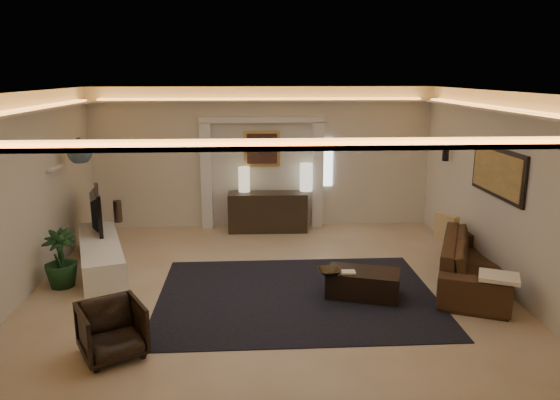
{
  "coord_description": "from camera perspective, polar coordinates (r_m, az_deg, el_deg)",
  "views": [
    {
      "loc": [
        -0.27,
        -7.24,
        3.15
      ],
      "look_at": [
        0.2,
        0.6,
        1.25
      ],
      "focal_mm": 33.59,
      "sensor_mm": 36.0,
      "label": 1
    }
  ],
  "objects": [
    {
      "name": "floor",
      "position": [
        7.9,
        -1.21,
        -9.9
      ],
      "size": [
        7.0,
        7.0,
        0.0
      ],
      "primitive_type": "plane",
      "color": "#CDB295",
      "rests_on": "ground"
    },
    {
      "name": "ceiling",
      "position": [
        7.25,
        -1.32,
        11.63
      ],
      "size": [
        7.0,
        7.0,
        0.0
      ],
      "primitive_type": "plane",
      "rotation": [
        3.14,
        0.0,
        0.0
      ],
      "color": "white",
      "rests_on": "ground"
    },
    {
      "name": "wall_back",
      "position": [
        10.88,
        -1.97,
        4.59
      ],
      "size": [
        7.0,
        0.0,
        7.0
      ],
      "primitive_type": "plane",
      "rotation": [
        1.57,
        0.0,
        0.0
      ],
      "color": "beige",
      "rests_on": "ground"
    },
    {
      "name": "wall_front",
      "position": [
        4.11,
        0.65,
        -10.76
      ],
      "size": [
        7.0,
        0.0,
        7.0
      ],
      "primitive_type": "plane",
      "rotation": [
        -1.57,
        0.0,
        0.0
      ],
      "color": "beige",
      "rests_on": "ground"
    },
    {
      "name": "wall_left",
      "position": [
        8.11,
        -26.82,
        0.01
      ],
      "size": [
        0.0,
        7.0,
        7.0
      ],
      "primitive_type": "plane",
      "rotation": [
        1.57,
        0.0,
        1.57
      ],
      "color": "beige",
      "rests_on": "ground"
    },
    {
      "name": "wall_right",
      "position": [
        8.34,
        23.55,
        0.69
      ],
      "size": [
        0.0,
        7.0,
        7.0
      ],
      "primitive_type": "plane",
      "rotation": [
        1.57,
        0.0,
        -1.57
      ],
      "color": "beige",
      "rests_on": "ground"
    },
    {
      "name": "cove_soffit",
      "position": [
        7.26,
        -1.31,
        9.42
      ],
      "size": [
        7.0,
        7.0,
        0.04
      ],
      "primitive_type": "cube",
      "color": "silver",
      "rests_on": "ceiling"
    },
    {
      "name": "daylight_slit",
      "position": [
        10.99,
        5.11,
        4.11
      ],
      "size": [
        0.25,
        0.03,
        1.0
      ],
      "primitive_type": "cube",
      "color": "white",
      "rests_on": "wall_back"
    },
    {
      "name": "area_rug",
      "position": [
        7.74,
        1.86,
        -10.38
      ],
      "size": [
        4.0,
        3.0,
        0.01
      ],
      "primitive_type": "cube",
      "color": "black",
      "rests_on": "ground"
    },
    {
      "name": "pilaster_left",
      "position": [
        10.87,
        -8.02,
        2.59
      ],
      "size": [
        0.22,
        0.2,
        2.2
      ],
      "primitive_type": "cube",
      "color": "silver",
      "rests_on": "ground"
    },
    {
      "name": "pilaster_right",
      "position": [
        10.93,
        4.1,
        2.74
      ],
      "size": [
        0.22,
        0.2,
        2.2
      ],
      "primitive_type": "cube",
      "color": "silver",
      "rests_on": "ground"
    },
    {
      "name": "alcove_header",
      "position": [
        10.68,
        -1.99,
        8.75
      ],
      "size": [
        2.52,
        0.2,
        0.12
      ],
      "primitive_type": "cube",
      "color": "silver",
      "rests_on": "wall_back"
    },
    {
      "name": "painting_frame",
      "position": [
        10.82,
        -1.98,
        5.61
      ],
      "size": [
        0.74,
        0.04,
        0.74
      ],
      "primitive_type": "cube",
      "color": "tan",
      "rests_on": "wall_back"
    },
    {
      "name": "painting_canvas",
      "position": [
        10.79,
        -1.97,
        5.6
      ],
      "size": [
        0.62,
        0.02,
        0.62
      ],
      "primitive_type": "cube",
      "color": "#4C2D1E",
      "rests_on": "wall_back"
    },
    {
      "name": "art_panel_frame",
      "position": [
        8.54,
        22.63,
        2.77
      ],
      "size": [
        0.04,
        1.64,
        0.74
      ],
      "primitive_type": "cube",
      "color": "black",
      "rests_on": "wall_right"
    },
    {
      "name": "art_panel_gold",
      "position": [
        8.53,
        22.48,
        2.77
      ],
      "size": [
        0.02,
        1.5,
        0.62
      ],
      "primitive_type": "cube",
      "color": "tan",
      "rests_on": "wall_right"
    },
    {
      "name": "wall_sconce",
      "position": [
        10.23,
        17.58,
        4.7
      ],
      "size": [
        0.12,
        0.12,
        0.22
      ],
      "primitive_type": "cylinder",
      "color": "black",
      "rests_on": "wall_right"
    },
    {
      "name": "wall_niche",
      "position": [
        9.32,
        -23.3,
        3.23
      ],
      "size": [
        0.1,
        0.55,
        0.04
      ],
      "primitive_type": "cube",
      "color": "silver",
      "rests_on": "wall_left"
    },
    {
      "name": "console",
      "position": [
        10.7,
        -1.35,
        -1.3
      ],
      "size": [
        1.61,
        0.53,
        0.8
      ],
      "primitive_type": "cube",
      "rotation": [
        0.0,
        0.0,
        -0.02
      ],
      "color": "black",
      "rests_on": "ground"
    },
    {
      "name": "lamp_left",
      "position": [
        10.69,
        -3.93,
        2.45
      ],
      "size": [
        0.27,
        0.27,
        0.51
      ],
      "primitive_type": "cylinder",
      "rotation": [
        0.0,
        0.0,
        -0.18
      ],
      "color": "beige",
      "rests_on": "console"
    },
    {
      "name": "lamp_right",
      "position": [
        10.75,
        2.86,
        2.53
      ],
      "size": [
        0.33,
        0.33,
        0.57
      ],
      "primitive_type": "cylinder",
      "rotation": [
        0.0,
        0.0,
        0.35
      ],
      "color": "white",
      "rests_on": "console"
    },
    {
      "name": "media_ledge",
      "position": [
        9.24,
        -18.94,
        -5.62
      ],
      "size": [
        1.35,
        2.52,
        0.46
      ],
      "primitive_type": "cube",
      "rotation": [
        0.0,
        0.0,
        0.32
      ],
      "color": "white",
      "rests_on": "ground"
    },
    {
      "name": "tv",
      "position": [
        9.79,
        -19.91,
        -1.05
      ],
      "size": [
        1.25,
        0.53,
        0.72
      ],
      "primitive_type": "imported",
      "rotation": [
        0.0,
        0.0,
        1.88
      ],
      "color": "black",
      "rests_on": "media_ledge"
    },
    {
      "name": "figurine",
      "position": [
        10.19,
        -17.24,
        -1.29
      ],
      "size": [
        0.18,
        0.18,
        0.41
      ],
      "primitive_type": "cylinder",
      "rotation": [
        0.0,
        0.0,
        0.19
      ],
      "color": "#453026",
      "rests_on": "media_ledge"
    },
    {
      "name": "ginger_jar",
      "position": [
        9.57,
        -21.0,
        5.09
      ],
      "size": [
        0.46,
        0.46,
        0.43
      ],
      "primitive_type": "imported",
      "rotation": [
        0.0,
        0.0,
        -0.15
      ],
      "color": "slate",
      "rests_on": "wall_niche"
    },
    {
      "name": "plant",
      "position": [
        8.57,
        -22.79,
        -5.91
      ],
      "size": [
        0.53,
        0.53,
        0.88
      ],
      "primitive_type": "imported",
      "rotation": [
        0.0,
        0.0,
        0.07
      ],
      "color": "#153416",
      "rests_on": "ground"
    },
    {
      "name": "sofa",
      "position": [
        8.56,
        20.45,
        -6.35
      ],
      "size": [
        2.61,
        1.85,
        0.71
      ],
      "primitive_type": "imported",
      "rotation": [
        0.0,
        0.0,
        1.16
      ],
      "color": "#4E2718",
      "rests_on": "ground"
    },
    {
      "name": "throw_blanket",
      "position": [
        7.52,
        22.75,
        -7.74
      ],
      "size": [
        0.63,
        0.58,
        0.05
      ],
      "primitive_type": "cube",
      "rotation": [
        0.0,
        0.0,
        -0.44
      ],
      "color": "white",
      "rests_on": "sofa"
    },
    {
      "name": "throw_pillow",
      "position": [
        9.57,
        17.66,
        -2.83
      ],
      "size": [
        0.32,
        0.47,
        0.46
      ],
      "primitive_type": "cube",
      "rotation": [
        0.0,
        0.0,
        0.43
      ],
      "color": "tan",
      "rests_on": "sofa"
    },
    {
      "name": "coffee_table",
      "position": [
        7.74,
        9.03,
        -8.95
      ],
      "size": [
        1.14,
        0.85,
        0.38
      ],
      "primitive_type": "cube",
      "rotation": [
        0.0,
        0.0,
        -0.32
      ],
      "color": "black",
      "rests_on": "ground"
    },
    {
      "name": "bowl",
      "position": [
        7.46,
        5.4,
        -7.66
      ],
      "size": [
        0.35,
        0.35,
        0.08
      ],
      "primitive_type": "imported",
      "rotation": [
        0.0,
        0.0,
        0.07
      ],
      "color": "#352513",
      "rests_on": "coffee_table"
    },
    {
      "name": "magazine",
      "position": [
        7.55,
        7.39,
        -7.68
      ],
      "size": [
        0.22,
        0.16,
        0.03
      ],
      "primitive_type": "cube",
      "rotation": [
        0.0,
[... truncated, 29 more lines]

